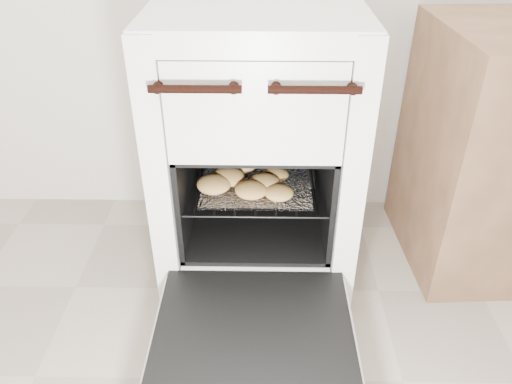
% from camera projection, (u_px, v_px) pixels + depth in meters
% --- Properties ---
extents(stove, '(0.57, 0.63, 0.87)m').
position_uv_depth(stove, '(257.00, 155.00, 1.53)').
color(stove, silver).
rests_on(stove, ground).
extents(oven_door, '(0.51, 0.40, 0.04)m').
position_uv_depth(oven_door, '(254.00, 327.00, 1.26)').
color(oven_door, black).
rests_on(oven_door, stove).
extents(oven_rack, '(0.41, 0.40, 0.01)m').
position_uv_depth(oven_rack, '(256.00, 181.00, 1.51)').
color(oven_rack, black).
rests_on(oven_rack, stove).
extents(foil_sheet, '(0.32, 0.28, 0.01)m').
position_uv_depth(foil_sheet, '(256.00, 182.00, 1.49)').
color(foil_sheet, white).
rests_on(foil_sheet, oven_rack).
extents(baked_rolls, '(0.31, 0.27, 0.05)m').
position_uv_depth(baked_rolls, '(246.00, 180.00, 1.46)').
color(baked_rolls, tan).
rests_on(baked_rolls, foil_sheet).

